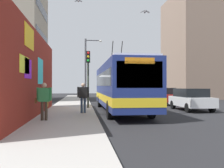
% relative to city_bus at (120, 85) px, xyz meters
% --- Properties ---
extents(ground_plane, '(80.00, 80.00, 0.00)m').
position_rel_city_bus_xyz_m(ground_plane, '(1.58, 1.80, -1.83)').
color(ground_plane, '#232326').
extents(sidewalk_slab, '(48.00, 3.20, 0.15)m').
position_rel_city_bus_xyz_m(sidewalk_slab, '(1.58, 3.40, -1.75)').
color(sidewalk_slab, '#ADA8A0').
rests_on(sidewalk_slab, ground_plane).
extents(graffiti_wall, '(12.97, 0.32, 4.72)m').
position_rel_city_bus_xyz_m(graffiti_wall, '(-2.94, 5.15, 0.53)').
color(graffiti_wall, maroon).
rests_on(graffiti_wall, ground_plane).
extents(building_far_left, '(9.72, 7.43, 13.57)m').
position_rel_city_bus_xyz_m(building_far_left, '(13.32, 11.00, 4.96)').
color(building_far_left, '#9E937F').
rests_on(building_far_left, ground_plane).
extents(building_far_right, '(9.86, 9.72, 14.87)m').
position_rel_city_bus_xyz_m(building_far_right, '(17.60, -15.20, 5.61)').
color(building_far_right, gray).
rests_on(building_far_right, ground_plane).
extents(city_bus, '(11.65, 2.55, 5.07)m').
position_rel_city_bus_xyz_m(city_bus, '(0.00, 0.00, 0.00)').
color(city_bus, navy).
rests_on(city_bus, ground_plane).
extents(parked_car_white, '(4.08, 1.90, 1.58)m').
position_rel_city_bus_xyz_m(parked_car_white, '(0.18, -5.20, -0.99)').
color(parked_car_white, white).
rests_on(parked_car_white, ground_plane).
extents(parked_car_red, '(4.78, 1.83, 1.58)m').
position_rel_city_bus_xyz_m(parked_car_red, '(6.34, -5.20, -0.99)').
color(parked_car_red, '#B21E19').
rests_on(parked_car_red, ground_plane).
extents(parked_car_silver, '(4.87, 1.74, 1.58)m').
position_rel_city_bus_xyz_m(parked_car_silver, '(11.98, -5.20, -0.99)').
color(parked_car_silver, '#B7B7BC').
rests_on(parked_car_silver, ground_plane).
extents(pedestrian_near_wall, '(0.24, 0.78, 1.77)m').
position_rel_city_bus_xyz_m(pedestrian_near_wall, '(-4.81, 4.38, -0.63)').
color(pedestrian_near_wall, '#3F3326').
rests_on(pedestrian_near_wall, sidewalk_slab).
extents(pedestrian_at_curb, '(0.24, 0.71, 1.79)m').
position_rel_city_bus_xyz_m(pedestrian_at_curb, '(-1.84, 2.53, -0.61)').
color(pedestrian_at_curb, '#2D3F59').
rests_on(pedestrian_at_curb, sidewalk_slab).
extents(traffic_light, '(0.49, 0.28, 4.18)m').
position_rel_city_bus_xyz_m(traffic_light, '(1.34, 2.15, 1.13)').
color(traffic_light, '#2D382D').
rests_on(traffic_light, sidewalk_slab).
extents(street_lamp, '(0.44, 1.71, 6.30)m').
position_rel_city_bus_xyz_m(street_lamp, '(7.73, 2.05, 1.95)').
color(street_lamp, '#4C4C51').
rests_on(street_lamp, sidewalk_slab).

